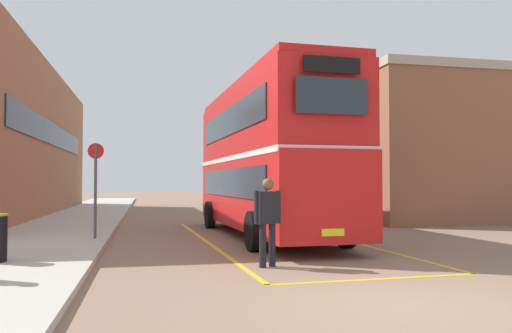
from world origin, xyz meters
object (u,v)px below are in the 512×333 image
at_px(single_deck_bus, 248,183).
at_px(pedestrian_boarding, 267,215).
at_px(double_decker_bus, 266,157).
at_px(bus_stop_sign, 96,181).

xyz_separation_m(single_deck_bus, pedestrian_boarding, (-4.91, -26.48, -0.59)).
distance_m(double_decker_bus, single_deck_bus, 21.09).
relative_size(double_decker_bus, pedestrian_boarding, 6.02).
distance_m(single_deck_bus, pedestrian_boarding, 26.94).
bearing_deg(double_decker_bus, single_deck_bus, 80.17).
bearing_deg(bus_stop_sign, pedestrian_boarding, -52.12).
bearing_deg(pedestrian_boarding, single_deck_bus, 79.49).
distance_m(single_deck_bus, bus_stop_sign, 23.29).
xyz_separation_m(single_deck_bus, bus_stop_sign, (-8.71, -21.60, 0.11)).
relative_size(pedestrian_boarding, bus_stop_sign, 0.67).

